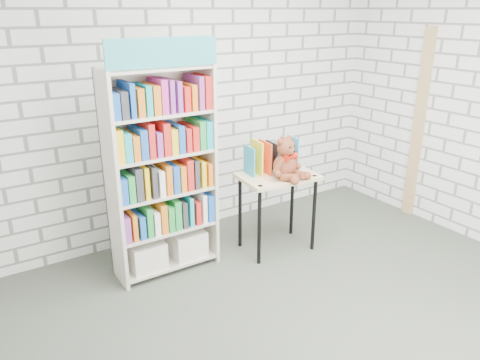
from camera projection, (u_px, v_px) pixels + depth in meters
ground at (321, 318)px, 3.65m from camera, size 4.50×4.50×0.00m
room_shell at (337, 88)px, 3.03m from camera, size 4.52×4.02×2.81m
bookshelf at (162, 172)px, 4.04m from camera, size 0.92×0.36×2.06m
display_table at (278, 185)px, 4.49m from camera, size 0.77×0.57×0.78m
table_books at (272, 156)px, 4.50m from camera, size 0.52×0.27×0.30m
teddy_bear at (287, 162)px, 4.32m from camera, size 0.35×0.34×0.39m
door_trim at (419, 126)px, 5.17m from camera, size 0.05×0.12×2.10m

